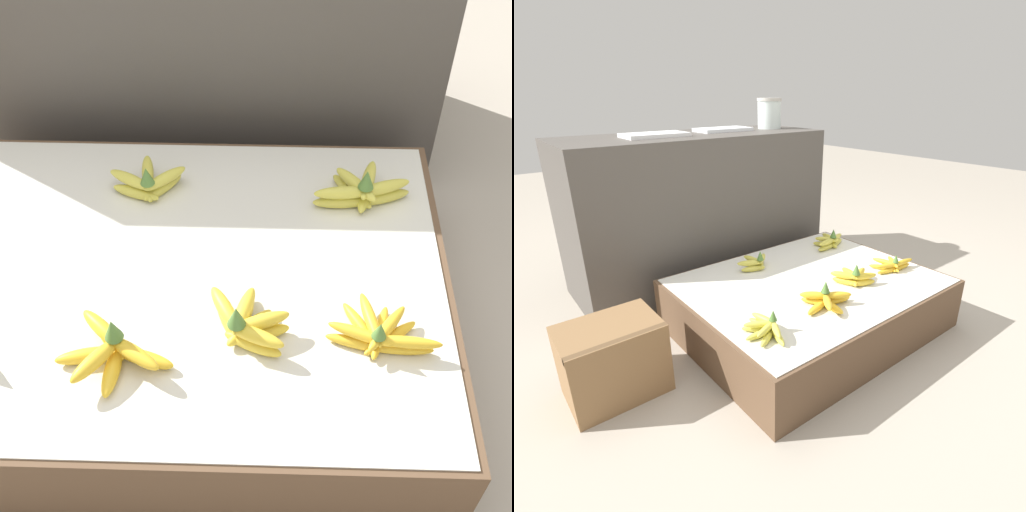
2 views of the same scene
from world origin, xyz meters
The scene contains 13 objects.
ground_plane centered at (0.00, 0.00, 0.00)m, with size 10.00×10.00×0.00m, color #A89E8E.
display_platform centered at (0.00, 0.00, 0.11)m, with size 1.07×0.85×0.23m.
back_vendor_table centered at (-0.10, 0.78, 0.40)m, with size 1.36×0.52×0.79m.
wooden_crate centered at (-0.83, 0.10, 0.13)m, with size 0.32×0.24×0.27m.
banana_bunch_front_left centered at (-0.41, -0.22, 0.25)m, with size 0.13×0.21×0.09m.
banana_bunch_front_midleft centered at (-0.12, -0.21, 0.26)m, with size 0.23×0.18×0.10m.
banana_bunch_front_midright centered at (0.12, -0.15, 0.26)m, with size 0.17×0.16×0.10m.
banana_bunch_front_right centered at (0.37, -0.16, 0.25)m, with size 0.21×0.14×0.08m.
banana_bunch_middle_midleft centered at (-0.11, 0.24, 0.26)m, with size 0.18×0.13×0.10m.
banana_bunch_middle_right centered at (0.37, 0.23, 0.26)m, with size 0.22×0.14×0.10m.
glass_jar centered at (0.40, 0.79, 0.88)m, with size 0.14×0.14×0.17m.
foam_tray_white centered at (-0.32, 0.76, 0.80)m, with size 0.30×0.17×0.02m.
foam_tray_dark centered at (0.10, 0.81, 0.80)m, with size 0.29×0.16×0.02m.
Camera 2 is at (-1.11, -1.13, 0.99)m, focal length 28.00 mm.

